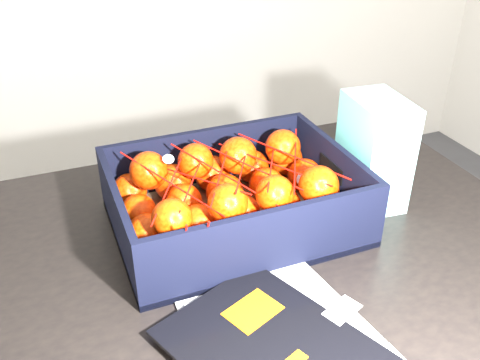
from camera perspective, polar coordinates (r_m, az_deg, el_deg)
name	(u,v)px	position (r m, az deg, el deg)	size (l,w,h in m)	color
table	(215,303)	(0.95, -2.74, -13.11)	(1.21, 0.81, 0.75)	black
magazine_stack	(284,348)	(0.74, 4.74, -17.64)	(0.31, 0.34, 0.02)	beige
produce_crate	(234,207)	(0.94, -0.68, -2.90)	(0.42, 0.31, 0.12)	olive
clementine_heap	(234,196)	(0.93, -0.66, -1.68)	(0.40, 0.29, 0.12)	red
mesh_net	(231,174)	(0.89, -0.96, 0.70)	(0.34, 0.28, 0.09)	red
retail_carton	(374,152)	(1.02, 14.21, 3.00)	(0.09, 0.14, 0.21)	white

